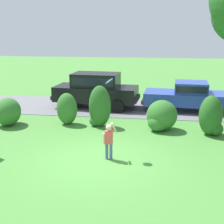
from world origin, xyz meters
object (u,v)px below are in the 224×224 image
object	(u,v)px
frisbee	(109,81)
child_thrower	(109,139)
parked_sedan	(186,95)
parked_suv	(96,88)

from	to	relation	value
frisbee	child_thrower	bearing A→B (deg)	-83.96
parked_sedan	frisbee	world-z (taller)	frisbee
parked_suv	frisbee	distance (m)	6.97
parked_sedan	child_thrower	bearing A→B (deg)	-113.99
parked_sedan	frisbee	bearing A→B (deg)	-115.64
parked_suv	frisbee	size ratio (longest dim) A/B	17.12
parked_suv	frisbee	bearing A→B (deg)	-75.28
child_thrower	parked_suv	bearing A→B (deg)	104.22
parked_sedan	child_thrower	size ratio (longest dim) A/B	3.50
parked_sedan	parked_suv	xyz separation A→B (m)	(-4.88, 0.02, 0.23)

